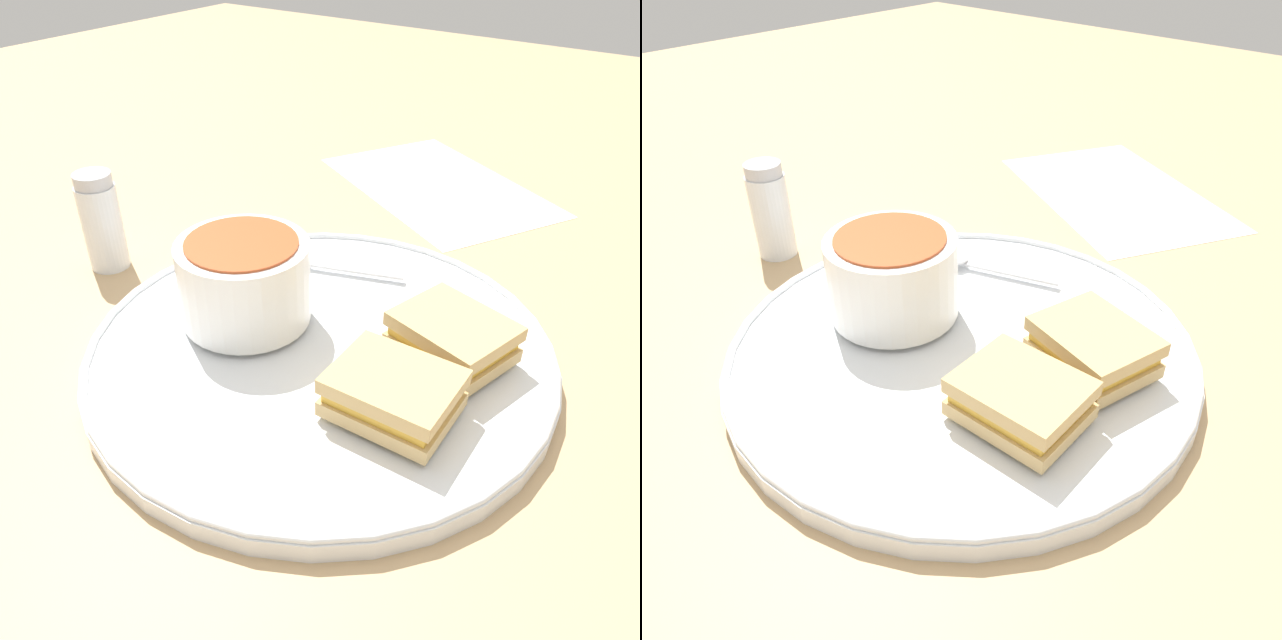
{
  "view_description": "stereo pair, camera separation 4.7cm",
  "coord_description": "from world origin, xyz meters",
  "views": [
    {
      "loc": [
        0.31,
        0.22,
        0.31
      ],
      "look_at": [
        0.0,
        0.0,
        0.04
      ],
      "focal_mm": 35.0,
      "sensor_mm": 36.0,
      "label": 1
    },
    {
      "loc": [
        0.28,
        0.26,
        0.31
      ],
      "look_at": [
        0.0,
        0.0,
        0.04
      ],
      "focal_mm": 35.0,
      "sensor_mm": 36.0,
      "label": 2
    }
  ],
  "objects": [
    {
      "name": "ground_plane",
      "position": [
        0.0,
        0.0,
        0.0
      ],
      "size": [
        2.4,
        2.4,
        0.0
      ],
      "primitive_type": "plane",
      "color": "tan"
    },
    {
      "name": "plate",
      "position": [
        0.0,
        0.0,
        0.01
      ],
      "size": [
        0.36,
        0.36,
        0.02
      ],
      "color": "white",
      "rests_on": "ground_plane"
    },
    {
      "name": "soup_bowl",
      "position": [
        0.01,
        -0.07,
        0.05
      ],
      "size": [
        0.1,
        0.1,
        0.07
      ],
      "color": "white",
      "rests_on": "plate"
    },
    {
      "name": "spoon",
      "position": [
        -0.08,
        -0.08,
        0.02
      ],
      "size": [
        0.05,
        0.12,
        0.01
      ],
      "rotation": [
        0.0,
        0.0,
        5.05
      ],
      "color": "silver",
      "rests_on": "plate"
    },
    {
      "name": "sandwich_half_near",
      "position": [
        0.04,
        0.08,
        0.03
      ],
      "size": [
        0.07,
        0.08,
        0.03
      ],
      "rotation": [
        0.0,
        0.0,
        1.6
      ],
      "color": "tan",
      "rests_on": "plate"
    },
    {
      "name": "sandwich_half_far",
      "position": [
        -0.04,
        0.09,
        0.03
      ],
      "size": [
        0.08,
        0.09,
        0.03
      ],
      "rotation": [
        0.0,
        0.0,
        1.31
      ],
      "color": "tan",
      "rests_on": "plate"
    },
    {
      "name": "salt_shaker",
      "position": [
        0.0,
        -0.25,
        0.05
      ],
      "size": [
        0.04,
        0.04,
        0.09
      ],
      "color": "silver",
      "rests_on": "ground_plane"
    },
    {
      "name": "menu_sheet",
      "position": [
        -0.36,
        -0.08,
        0.0
      ],
      "size": [
        0.29,
        0.33,
        0.0
      ],
      "rotation": [
        0.0,
        0.0,
        -0.5
      ],
      "color": "white",
      "rests_on": "ground_plane"
    }
  ]
}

